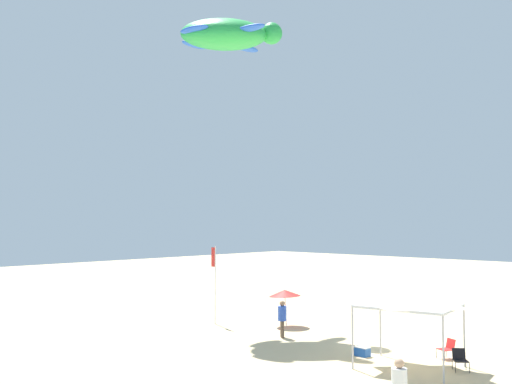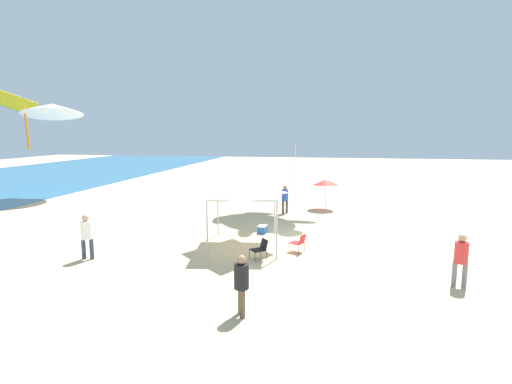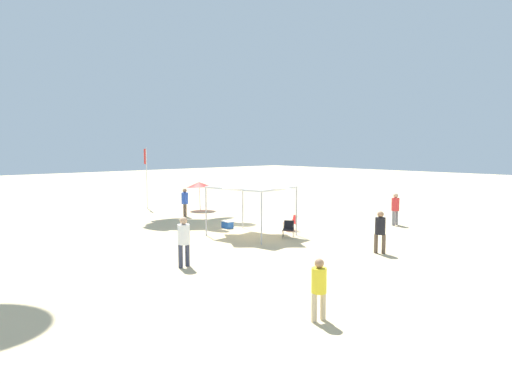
{
  "view_description": "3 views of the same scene",
  "coord_description": "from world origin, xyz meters",
  "px_view_note": "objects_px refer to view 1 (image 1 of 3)",
  "views": [
    {
      "loc": [
        -13.33,
        24.01,
        5.77
      ],
      "look_at": [
        1.51,
        8.26,
        6.89
      ],
      "focal_mm": 39.92,
      "sensor_mm": 36.0,
      "label": 1
    },
    {
      "loc": [
        -18.76,
        -0.23,
        5.16
      ],
      "look_at": [
        -1.37,
        2.94,
        2.4
      ],
      "focal_mm": 27.06,
      "sensor_mm": 36.0,
      "label": 2
    },
    {
      "loc": [
        -19.26,
        18.66,
        4.44
      ],
      "look_at": [
        -1.84,
        2.73,
        2.13
      ],
      "focal_mm": 32.53,
      "sensor_mm": 36.0,
      "label": 3
    }
  ],
  "objects_px": {
    "banner_flag": "(215,277)",
    "person_by_tent": "(282,316)",
    "beach_umbrella": "(285,293)",
    "folding_chair_facing_ocean": "(448,347)",
    "canopy_tent": "(408,300)",
    "folding_chair_right_of_tent": "(460,358)",
    "cooler_box": "(362,351)",
    "kite_turtle_green": "(226,35)"
  },
  "relations": [
    {
      "from": "canopy_tent",
      "to": "banner_flag",
      "type": "distance_m",
      "value": 12.77
    },
    {
      "from": "folding_chair_right_of_tent",
      "to": "kite_turtle_green",
      "type": "height_order",
      "value": "kite_turtle_green"
    },
    {
      "from": "folding_chair_right_of_tent",
      "to": "person_by_tent",
      "type": "xyz_separation_m",
      "value": [
        9.11,
        -0.04,
        0.59
      ]
    },
    {
      "from": "beach_umbrella",
      "to": "folding_chair_facing_ocean",
      "type": "xyz_separation_m",
      "value": [
        -9.91,
        1.07,
        -1.33
      ]
    },
    {
      "from": "beach_umbrella",
      "to": "folding_chair_facing_ocean",
      "type": "relative_size",
      "value": 2.49
    },
    {
      "from": "beach_umbrella",
      "to": "kite_turtle_green",
      "type": "relative_size",
      "value": 0.29
    },
    {
      "from": "canopy_tent",
      "to": "folding_chair_right_of_tent",
      "type": "height_order",
      "value": "canopy_tent"
    },
    {
      "from": "beach_umbrella",
      "to": "person_by_tent",
      "type": "distance_m",
      "value": 3.28
    },
    {
      "from": "beach_umbrella",
      "to": "person_by_tent",
      "type": "xyz_separation_m",
      "value": [
        -1.98,
        2.52,
        -0.73
      ]
    },
    {
      "from": "beach_umbrella",
      "to": "banner_flag",
      "type": "relative_size",
      "value": 0.46
    },
    {
      "from": "kite_turtle_green",
      "to": "beach_umbrella",
      "type": "bearing_deg",
      "value": -40.42
    },
    {
      "from": "beach_umbrella",
      "to": "banner_flag",
      "type": "bearing_deg",
      "value": 35.38
    },
    {
      "from": "folding_chair_facing_ocean",
      "to": "banner_flag",
      "type": "height_order",
      "value": "banner_flag"
    },
    {
      "from": "folding_chair_facing_ocean",
      "to": "folding_chair_right_of_tent",
      "type": "height_order",
      "value": "same"
    },
    {
      "from": "person_by_tent",
      "to": "kite_turtle_green",
      "type": "bearing_deg",
      "value": 25.36
    },
    {
      "from": "canopy_tent",
      "to": "person_by_tent",
      "type": "xyz_separation_m",
      "value": [
        7.49,
        -1.05,
        -1.59
      ]
    },
    {
      "from": "beach_umbrella",
      "to": "person_by_tent",
      "type": "height_order",
      "value": "beach_umbrella"
    },
    {
      "from": "folding_chair_facing_ocean",
      "to": "cooler_box",
      "type": "height_order",
      "value": "folding_chair_facing_ocean"
    },
    {
      "from": "canopy_tent",
      "to": "beach_umbrella",
      "type": "bearing_deg",
      "value": -20.63
    },
    {
      "from": "beach_umbrella",
      "to": "cooler_box",
      "type": "distance_m",
      "value": 7.86
    },
    {
      "from": "folding_chair_right_of_tent",
      "to": "banner_flag",
      "type": "distance_m",
      "value": 14.49
    },
    {
      "from": "banner_flag",
      "to": "person_by_tent",
      "type": "distance_m",
      "value": 5.45
    },
    {
      "from": "canopy_tent",
      "to": "kite_turtle_green",
      "type": "bearing_deg",
      "value": -12.49
    },
    {
      "from": "cooler_box",
      "to": "folding_chair_facing_ocean",
      "type": "bearing_deg",
      "value": -144.29
    },
    {
      "from": "kite_turtle_green",
      "to": "cooler_box",
      "type": "bearing_deg",
      "value": -60.71
    },
    {
      "from": "canopy_tent",
      "to": "folding_chair_facing_ocean",
      "type": "height_order",
      "value": "canopy_tent"
    },
    {
      "from": "person_by_tent",
      "to": "cooler_box",
      "type": "bearing_deg",
      "value": -143.79
    },
    {
      "from": "folding_chair_facing_ocean",
      "to": "cooler_box",
      "type": "bearing_deg",
      "value": -119.23
    },
    {
      "from": "folding_chair_right_of_tent",
      "to": "kite_turtle_green",
      "type": "bearing_deg",
      "value": 135.05
    },
    {
      "from": "cooler_box",
      "to": "banner_flag",
      "type": "height_order",
      "value": "banner_flag"
    },
    {
      "from": "canopy_tent",
      "to": "cooler_box",
      "type": "bearing_deg",
      "value": -10.11
    },
    {
      "from": "folding_chair_facing_ocean",
      "to": "kite_turtle_green",
      "type": "xyz_separation_m",
      "value": [
        14.1,
        -0.53,
        16.74
      ]
    },
    {
      "from": "folding_chair_facing_ocean",
      "to": "folding_chair_right_of_tent",
      "type": "distance_m",
      "value": 1.9
    },
    {
      "from": "folding_chair_facing_ocean",
      "to": "kite_turtle_green",
      "type": "bearing_deg",
      "value": -157.09
    },
    {
      "from": "folding_chair_facing_ocean",
      "to": "folding_chair_right_of_tent",
      "type": "relative_size",
      "value": 1.0
    },
    {
      "from": "beach_umbrella",
      "to": "banner_flag",
      "type": "xyz_separation_m",
      "value": [
        3.24,
        2.3,
        0.83
      ]
    },
    {
      "from": "cooler_box",
      "to": "person_by_tent",
      "type": "bearing_deg",
      "value": -6.93
    },
    {
      "from": "person_by_tent",
      "to": "kite_turtle_green",
      "type": "distance_m",
      "value": 17.4
    },
    {
      "from": "beach_umbrella",
      "to": "person_by_tent",
      "type": "bearing_deg",
      "value": 128.2
    },
    {
      "from": "person_by_tent",
      "to": "folding_chair_facing_ocean",
      "type": "bearing_deg",
      "value": -126.5
    },
    {
      "from": "cooler_box",
      "to": "banner_flag",
      "type": "relative_size",
      "value": 0.15
    },
    {
      "from": "beach_umbrella",
      "to": "folding_chair_facing_ocean",
      "type": "bearing_deg",
      "value": 173.86
    }
  ]
}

